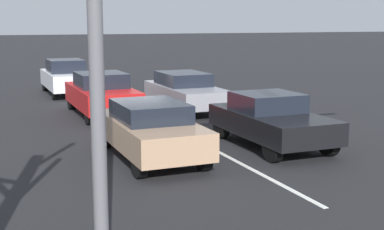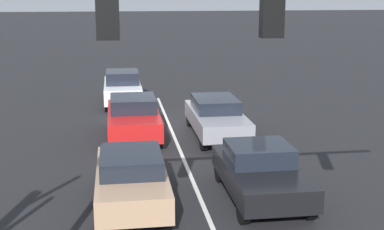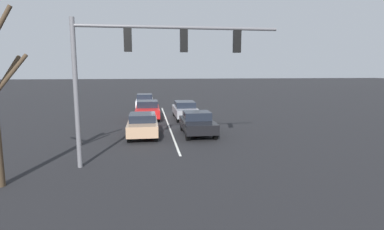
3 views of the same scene
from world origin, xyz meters
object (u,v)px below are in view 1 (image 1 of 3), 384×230
at_px(car_gray_leftlane_second, 185,91).
at_px(car_red_midlane_second, 102,94).
at_px(car_tan_midlane_front, 150,129).
at_px(car_black_leftlane_front, 271,119).
at_px(car_white_midlane_third, 66,77).

bearing_deg(car_gray_leftlane_second, car_red_midlane_second, -6.08).
bearing_deg(car_tan_midlane_front, car_red_midlane_second, -92.64).
height_order(car_black_leftlane_front, car_white_midlane_third, car_white_midlane_third).
distance_m(car_gray_leftlane_second, car_red_midlane_second, 3.19).
distance_m(car_tan_midlane_front, car_red_midlane_second, 6.71).
bearing_deg(car_red_midlane_second, car_black_leftlane_front, 115.16).
xyz_separation_m(car_black_leftlane_front, car_white_midlane_third, (3.46, -12.94, 0.08)).
bearing_deg(car_red_midlane_second, car_gray_leftlane_second, 173.92).
bearing_deg(car_tan_midlane_front, car_gray_leftlane_second, -118.66).
bearing_deg(car_white_midlane_third, car_tan_midlane_front, 89.94).
relative_size(car_tan_midlane_front, car_red_midlane_second, 0.95).
xyz_separation_m(car_gray_leftlane_second, car_white_midlane_third, (3.47, -6.54, 0.05)).
relative_size(car_black_leftlane_front, car_gray_leftlane_second, 0.89).
bearing_deg(car_white_midlane_third, car_gray_leftlane_second, 117.92).
distance_m(car_black_leftlane_front, car_tan_midlane_front, 3.47).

